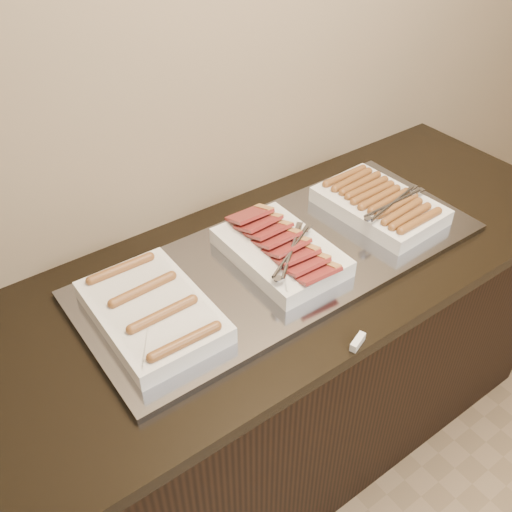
% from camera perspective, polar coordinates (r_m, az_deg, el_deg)
% --- Properties ---
extents(counter, '(2.06, 0.76, 0.90)m').
position_cam_1_polar(counter, '(1.97, 2.27, -10.74)').
color(counter, black).
rests_on(counter, ground).
extents(warming_tray, '(1.20, 0.50, 0.02)m').
position_cam_1_polar(warming_tray, '(1.65, 2.89, -0.29)').
color(warming_tray, gray).
rests_on(warming_tray, counter).
extents(dish_left, '(0.26, 0.39, 0.07)m').
position_cam_1_polar(dish_left, '(1.46, -10.36, -5.40)').
color(dish_left, white).
rests_on(dish_left, warming_tray).
extents(dish_center, '(0.26, 0.39, 0.09)m').
position_cam_1_polar(dish_center, '(1.61, 2.50, 0.58)').
color(dish_center, white).
rests_on(dish_center, warming_tray).
extents(dish_right, '(0.28, 0.39, 0.08)m').
position_cam_1_polar(dish_right, '(1.85, 12.30, 5.12)').
color(dish_right, white).
rests_on(dish_right, warming_tray).
extents(label_holder, '(0.06, 0.04, 0.02)m').
position_cam_1_polar(label_holder, '(1.44, 10.13, -8.46)').
color(label_holder, white).
rests_on(label_holder, counter).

